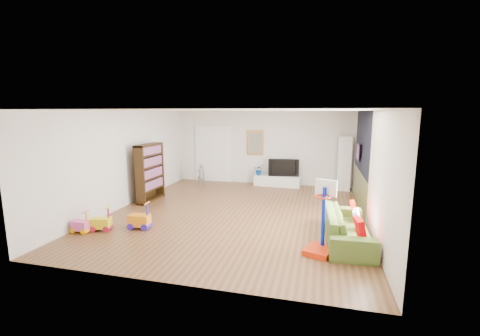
% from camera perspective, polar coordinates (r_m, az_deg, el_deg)
% --- Properties ---
extents(floor, '(6.50, 7.50, 0.00)m').
position_cam_1_polar(floor, '(8.68, -0.65, -7.94)').
color(floor, brown).
rests_on(floor, ground).
extents(ceiling, '(6.50, 7.50, 0.00)m').
position_cam_1_polar(ceiling, '(8.27, -0.69, 10.18)').
color(ceiling, white).
rests_on(ceiling, ground).
extents(wall_back, '(6.50, 0.00, 2.70)m').
position_cam_1_polar(wall_back, '(12.00, 3.92, 3.59)').
color(wall_back, silver).
rests_on(wall_back, ground).
extents(wall_front, '(6.50, 0.00, 2.70)m').
position_cam_1_polar(wall_front, '(4.91, -11.97, -5.71)').
color(wall_front, silver).
rests_on(wall_front, ground).
extents(wall_left, '(0.00, 7.50, 2.70)m').
position_cam_1_polar(wall_left, '(9.71, -19.56, 1.57)').
color(wall_left, white).
rests_on(wall_left, ground).
extents(wall_right, '(0.00, 7.50, 2.70)m').
position_cam_1_polar(wall_right, '(8.17, 21.94, -0.03)').
color(wall_right, silver).
rests_on(wall_right, ground).
extents(navy_accent, '(0.01, 3.20, 1.70)m').
position_cam_1_polar(navy_accent, '(9.49, 20.93, 4.35)').
color(navy_accent, black).
rests_on(navy_accent, wall_right).
extents(olive_wainscot, '(0.01, 3.20, 1.00)m').
position_cam_1_polar(olive_wainscot, '(9.70, 20.45, -3.61)').
color(olive_wainscot, brown).
rests_on(olive_wainscot, wall_right).
extents(doorway, '(1.45, 0.06, 2.10)m').
position_cam_1_polar(doorway, '(12.47, -4.76, 2.43)').
color(doorway, white).
rests_on(doorway, ground).
extents(painting_back, '(0.62, 0.06, 0.92)m').
position_cam_1_polar(painting_back, '(11.99, 2.72, 4.55)').
color(painting_back, gold).
rests_on(painting_back, wall_back).
extents(artwork_right, '(0.04, 0.56, 0.46)m').
position_cam_1_polar(artwork_right, '(9.71, 20.31, 2.72)').
color(artwork_right, '#7F3F8C').
rests_on(artwork_right, wall_right).
extents(media_console, '(1.68, 0.51, 0.39)m').
position_cam_1_polar(media_console, '(11.75, 6.62, -2.31)').
color(media_console, silver).
rests_on(media_console, ground).
extents(tall_cabinet, '(0.44, 0.44, 1.86)m').
position_cam_1_polar(tall_cabinet, '(11.53, 18.03, 0.76)').
color(tall_cabinet, white).
rests_on(tall_cabinet, ground).
extents(bookshelf, '(0.33, 1.19, 1.73)m').
position_cam_1_polar(bookshelf, '(10.03, -15.74, -0.79)').
color(bookshelf, black).
rests_on(bookshelf, ground).
extents(sofa, '(0.95, 2.22, 0.64)m').
position_cam_1_polar(sofa, '(7.10, 18.54, -9.86)').
color(sofa, '#4D6726').
rests_on(sofa, ground).
extents(basketball_hoop, '(0.65, 0.72, 1.41)m').
position_cam_1_polar(basketball_hoop, '(6.26, 14.14, -8.59)').
color(basketball_hoop, red).
rests_on(basketball_hoop, ground).
extents(ride_on_yellow, '(0.47, 0.35, 0.56)m').
position_cam_1_polar(ride_on_yellow, '(7.98, -23.51, -8.28)').
color(ride_on_yellow, yellow).
rests_on(ride_on_yellow, ground).
extents(ride_on_orange, '(0.49, 0.33, 0.62)m').
position_cam_1_polar(ride_on_orange, '(7.80, -17.48, -8.07)').
color(ride_on_orange, orange).
rests_on(ride_on_orange, ground).
extents(ride_on_pink, '(0.39, 0.24, 0.51)m').
position_cam_1_polar(ride_on_pink, '(8.07, -26.50, -8.50)').
color(ride_on_pink, '#D04C9F').
rests_on(ride_on_pink, ground).
extents(child, '(0.36, 0.33, 0.82)m').
position_cam_1_polar(child, '(11.76, -6.94, -1.23)').
color(child, slate).
rests_on(child, ground).
extents(tv, '(1.10, 0.30, 0.63)m').
position_cam_1_polar(tv, '(11.69, 7.74, 0.15)').
color(tv, black).
rests_on(tv, media_console).
extents(vase_plant, '(0.39, 0.34, 0.40)m').
position_cam_1_polar(vase_plant, '(11.74, 3.44, -0.31)').
color(vase_plant, '#033A93').
rests_on(vase_plant, media_console).
extents(pillow_left, '(0.16, 0.42, 0.41)m').
position_cam_1_polar(pillow_left, '(6.50, 20.59, -10.10)').
color(pillow_left, '#D30006').
rests_on(pillow_left, sofa).
extents(pillow_center, '(0.15, 0.37, 0.36)m').
position_cam_1_polar(pillow_center, '(7.08, 20.08, -8.43)').
color(pillow_center, white).
rests_on(pillow_center, sofa).
extents(pillow_right, '(0.11, 0.39, 0.39)m').
position_cam_1_polar(pillow_right, '(7.63, 19.61, -7.09)').
color(pillow_right, red).
rests_on(pillow_right, sofa).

